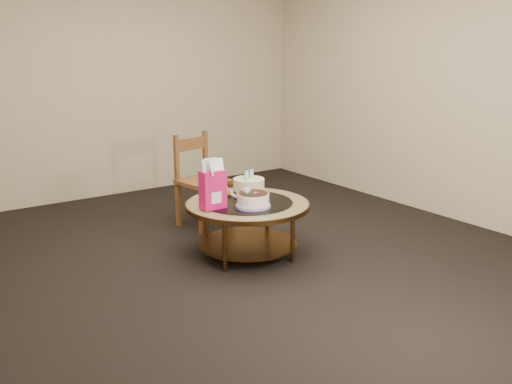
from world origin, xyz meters
TOP-DOWN VIEW (x-y plane):
  - ground at (0.00, 0.00)m, footprint 5.00×5.00m
  - room_walls at (0.00, 0.00)m, footprint 4.52×5.02m
  - coffee_table at (0.00, -0.00)m, footprint 1.02×1.02m
  - decorated_cake at (-0.05, -0.15)m, footprint 0.27×0.27m
  - cream_cake at (0.15, 0.20)m, footprint 0.33×0.33m
  - gift_bag at (-0.32, 0.00)m, footprint 0.20×0.14m
  - pillar_candle at (-0.04, 0.28)m, footprint 0.12×0.12m
  - dining_chair at (0.08, 0.91)m, footprint 0.47×0.47m

SIDE VIEW (x-z plane):
  - ground at x=0.00m, z-range 0.00..0.00m
  - coffee_table at x=0.00m, z-range 0.15..0.61m
  - dining_chair at x=0.08m, z-range 0.01..0.89m
  - pillar_candle at x=-0.04m, z-range 0.44..0.53m
  - decorated_cake at x=-0.05m, z-range 0.43..0.59m
  - cream_cake at x=0.15m, z-range 0.42..0.63m
  - gift_bag at x=-0.32m, z-range 0.46..0.85m
  - room_walls at x=0.00m, z-range 0.24..2.85m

